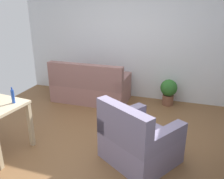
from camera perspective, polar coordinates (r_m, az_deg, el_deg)
name	(u,v)px	position (r m, az deg, el deg)	size (l,w,h in m)	color
ground_plane	(97,143)	(3.91, -3.75, -12.81)	(5.20, 4.40, 0.02)	brown
wall_rear	(131,39)	(5.43, 4.63, 12.08)	(5.20, 0.10, 2.70)	silver
couch	(90,88)	(5.36, -5.25, 0.43)	(1.67, 0.84, 0.92)	#996B66
potted_plant	(169,90)	(5.26, 13.49, -0.21)	(0.36, 0.36, 0.57)	brown
armchair	(138,141)	(3.37, 6.20, -12.22)	(1.21, 1.19, 0.92)	gray
bottle_blue	(13,96)	(3.66, -22.79, -1.49)	(0.05, 0.05, 0.24)	#2347A3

